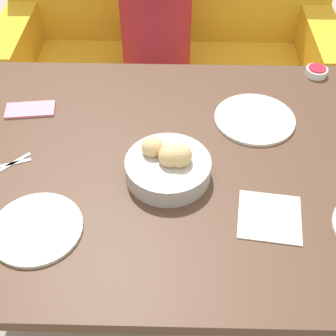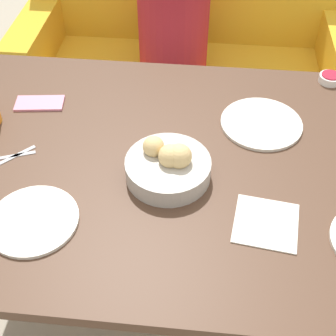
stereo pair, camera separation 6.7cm
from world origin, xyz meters
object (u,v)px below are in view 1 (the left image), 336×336
(knife_silver, at_px, (4,168))
(fork_silver, at_px, (1,166))
(plate_far_center, at_px, (255,119))
(bread_basket, at_px, (168,166))
(plate_near_left, at_px, (37,228))
(napkin, at_px, (270,217))
(seated_person, at_px, (156,49))
(jam_bowl_berry, at_px, (317,71))
(cell_phone, at_px, (30,110))
(couch, at_px, (168,74))

(knife_silver, bearing_deg, fork_silver, 147.89)
(plate_far_center, relative_size, fork_silver, 1.54)
(bread_basket, bearing_deg, plate_near_left, -148.74)
(napkin, bearing_deg, seated_person, 106.52)
(jam_bowl_berry, height_order, cell_phone, jam_bowl_berry)
(seated_person, distance_m, plate_far_center, 0.83)
(couch, distance_m, bread_basket, 1.21)
(plate_near_left, distance_m, knife_silver, 0.25)
(seated_person, distance_m, plate_near_left, 1.20)
(fork_silver, bearing_deg, cell_phone, 84.45)
(jam_bowl_berry, distance_m, cell_phone, 0.95)
(seated_person, height_order, fork_silver, seated_person)
(plate_far_center, bearing_deg, fork_silver, -163.19)
(plate_far_center, distance_m, napkin, 0.38)
(jam_bowl_berry, height_order, fork_silver, jam_bowl_berry)
(seated_person, bearing_deg, cell_phone, -117.18)
(napkin, height_order, cell_phone, cell_phone)
(plate_near_left, height_order, knife_silver, plate_near_left)
(bread_basket, distance_m, fork_silver, 0.46)
(plate_near_left, relative_size, plate_far_center, 0.91)
(jam_bowl_berry, distance_m, fork_silver, 1.06)
(fork_silver, xyz_separation_m, knife_silver, (0.01, -0.01, 0.00))
(couch, xyz_separation_m, seated_person, (-0.05, -0.15, 0.23))
(plate_near_left, distance_m, napkin, 0.57)
(plate_far_center, distance_m, jam_bowl_berry, 0.34)
(plate_near_left, bearing_deg, plate_far_center, 36.99)
(plate_near_left, relative_size, cell_phone, 1.41)
(seated_person, height_order, plate_near_left, seated_person)
(couch, distance_m, napkin, 1.36)
(plate_near_left, height_order, plate_far_center, same)
(couch, relative_size, cell_phone, 9.64)
(jam_bowl_berry, bearing_deg, plate_near_left, -139.90)
(jam_bowl_berry, bearing_deg, cell_phone, -166.80)
(cell_phone, bearing_deg, bread_basket, -31.80)
(plate_far_center, relative_size, jam_bowl_berry, 3.38)
(knife_silver, xyz_separation_m, cell_phone, (0.01, 0.25, 0.00))
(fork_silver, bearing_deg, napkin, -12.75)
(seated_person, height_order, knife_silver, seated_person)
(bread_basket, bearing_deg, cell_phone, 148.20)
(plate_far_center, height_order, jam_bowl_berry, jam_bowl_berry)
(plate_far_center, height_order, cell_phone, plate_far_center)
(plate_near_left, distance_m, plate_far_center, 0.71)
(plate_near_left, distance_m, cell_phone, 0.48)
(bread_basket, height_order, plate_near_left, bread_basket)
(bread_basket, xyz_separation_m, fork_silver, (-0.46, 0.02, -0.04))
(couch, height_order, fork_silver, couch)
(plate_near_left, bearing_deg, seated_person, 78.45)
(bread_basket, relative_size, jam_bowl_berry, 3.14)
(seated_person, relative_size, bread_basket, 5.56)
(plate_far_center, height_order, fork_silver, plate_far_center)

